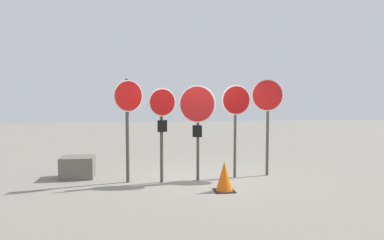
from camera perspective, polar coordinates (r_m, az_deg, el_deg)
name	(u,v)px	position (r m, az deg, el deg)	size (l,w,h in m)	color
ground_plane	(201,180)	(9.22, 1.44, -9.19)	(40.00, 40.00, 0.00)	gray
stop_sign_0	(128,110)	(8.90, -9.73, 1.56)	(0.67, 0.38, 2.46)	#474238
stop_sign_1	(162,117)	(8.79, -4.59, 0.50)	(0.65, 0.21, 2.24)	#474238
stop_sign_2	(197,112)	(8.97, 0.82, 1.28)	(0.83, 0.38, 2.31)	#474238
stop_sign_3	(236,110)	(9.37, 6.70, 1.54)	(0.74, 0.15, 2.32)	#474238
stop_sign_4	(267,105)	(9.73, 11.42, 2.27)	(0.70, 0.47, 2.48)	#474238
traffic_cone_0	(224,176)	(8.19, 4.94, -8.57)	(0.43, 0.43, 0.65)	black
storage_crate	(78,167)	(9.89, -17.03, -6.88)	(0.81, 0.70, 0.53)	#605B51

